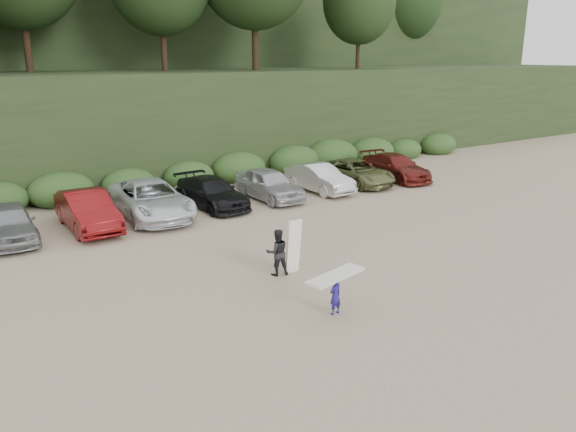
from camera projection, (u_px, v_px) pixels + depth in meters
ground at (341, 274)px, 18.48m from camera, size 120.00×120.00×0.00m
parked_cars at (130, 205)px, 24.22m from camera, size 34.06×5.93×1.61m
child_surfer at (335, 287)px, 15.46m from camera, size 2.05×0.99×1.19m
adult_surfer at (279, 252)px, 18.27m from camera, size 1.25×0.78×1.84m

